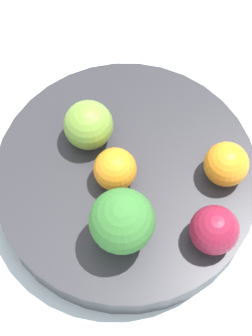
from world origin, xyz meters
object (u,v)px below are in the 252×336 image
Objects in this scene: broccoli at (122,221)px; apple_green at (88,125)px; apple_red at (214,230)px; orange_back at (226,164)px; bowl at (126,180)px; orange_front at (115,169)px.

broccoli is 1.48× the size of apple_green.
broccoli is at bearing 83.89° from apple_red.
orange_back is at bearing -112.75° from apple_green.
bowl is 0.04m from orange_front.
broccoli reaches higher than apple_green.
orange_back reaches higher than orange_front.
apple_green reaches higher than orange_back.
orange_front is at bearing 50.23° from apple_red.
apple_red is 0.07m from orange_back.
broccoli is 0.11m from apple_green.
orange_front is (0.07, 0.08, -0.00)m from apple_red.
apple_green is (0.12, 0.11, 0.00)m from apple_red.
orange_front is at bearing -155.65° from apple_green.
apple_red is at bearing 160.92° from orange_back.
apple_green reaches higher than bowl.
apple_green is at bearing 41.80° from apple_red.
broccoli is at bearing 117.95° from orange_back.
orange_back is (0.07, -0.02, -0.00)m from apple_red.
orange_back is at bearing -96.46° from bowl.
broccoli reaches higher than apple_red.
broccoli is 1.60× the size of apple_red.
orange_front is 0.11m from orange_back.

